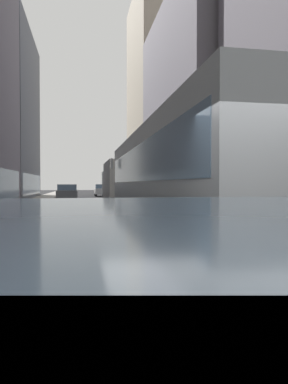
{
  "coord_description": "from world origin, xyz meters",
  "views": [
    {
      "loc": [
        -1.46,
        -2.86,
        1.65
      ],
      "look_at": [
        0.48,
        7.99,
        1.4
      ],
      "focal_mm": 32.61,
      "sensor_mm": 36.0,
      "label": 1
    }
  ],
  "objects_px": {
    "car_grey_wagon": "(67,193)",
    "box_truck": "(123,184)",
    "transit_bus": "(181,179)",
    "dalmatian_dog": "(128,270)",
    "car_white_van": "(102,190)"
  },
  "relations": [
    {
      "from": "transit_bus",
      "to": "car_white_van",
      "type": "bearing_deg",
      "value": 90.0
    },
    {
      "from": "car_grey_wagon",
      "to": "box_truck",
      "type": "distance_m",
      "value": 11.68
    },
    {
      "from": "transit_bus",
      "to": "dalmatian_dog",
      "type": "relative_size",
      "value": 11.98
    },
    {
      "from": "car_white_van",
      "to": "box_truck",
      "type": "relative_size",
      "value": 0.53
    },
    {
      "from": "car_white_van",
      "to": "car_grey_wagon",
      "type": "distance_m",
      "value": 14.26
    },
    {
      "from": "box_truck",
      "to": "car_grey_wagon",
      "type": "bearing_deg",
      "value": 110.09
    },
    {
      "from": "car_grey_wagon",
      "to": "box_truck",
      "type": "bearing_deg",
      "value": -69.91
    },
    {
      "from": "transit_bus",
      "to": "box_truck",
      "type": "bearing_deg",
      "value": 90.0
    },
    {
      "from": "box_truck",
      "to": "transit_bus",
      "type": "bearing_deg",
      "value": -90.0
    },
    {
      "from": "box_truck",
      "to": "dalmatian_dog",
      "type": "relative_size",
      "value": 7.79
    },
    {
      "from": "car_grey_wagon",
      "to": "box_truck",
      "type": "relative_size",
      "value": 0.53
    },
    {
      "from": "car_white_van",
      "to": "car_grey_wagon",
      "type": "height_order",
      "value": "same"
    },
    {
      "from": "car_white_van",
      "to": "dalmatian_dog",
      "type": "xyz_separation_m",
      "value": [
        -2.06,
        -42.89,
        -0.31
      ]
    },
    {
      "from": "transit_bus",
      "to": "dalmatian_dog",
      "type": "height_order",
      "value": "transit_bus"
    },
    {
      "from": "transit_bus",
      "to": "car_grey_wagon",
      "type": "bearing_deg",
      "value": 99.23
    }
  ]
}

